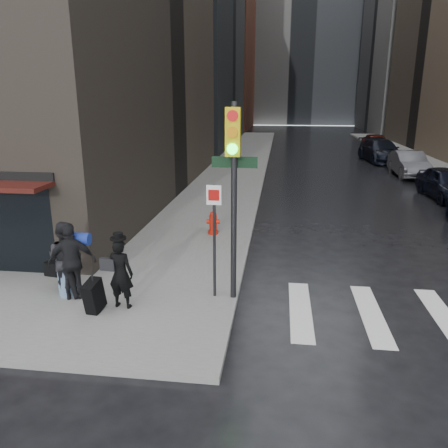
{
  "coord_description": "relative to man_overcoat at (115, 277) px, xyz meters",
  "views": [
    {
      "loc": [
        2.9,
        -8.38,
        4.78
      ],
      "look_at": [
        1.38,
        3.46,
        1.3
      ],
      "focal_mm": 35.0,
      "sensor_mm": 36.0,
      "label": 1
    }
  ],
  "objects": [
    {
      "name": "man_greycoat",
      "position": [
        -1.17,
        0.37,
        0.17
      ],
      "size": [
        1.16,
        0.75,
        1.84
      ],
      "rotation": [
        0.0,
        0.0,
        3.45
      ],
      "color": "black",
      "rests_on": "ground"
    },
    {
      "name": "sidewalk_right",
      "position": [
        14.17,
        26.71,
        -0.83
      ],
      "size": [
        3.0,
        50.0,
        0.15
      ],
      "primitive_type": "cube",
      "color": "slate",
      "rests_on": "ground"
    },
    {
      "name": "man_jeans",
      "position": [
        -1.41,
        0.53,
        0.17
      ],
      "size": [
        1.3,
        0.85,
        1.85
      ],
      "rotation": [
        0.0,
        0.0,
        2.99
      ],
      "color": "black",
      "rests_on": "ground"
    },
    {
      "name": "traffic_light",
      "position": [
        2.53,
        0.8,
        2.18
      ],
      "size": [
        1.14,
        0.49,
        4.54
      ],
      "rotation": [
        0.0,
        0.0,
        -0.01
      ],
      "color": "black",
      "rests_on": "ground"
    },
    {
      "name": "parked_car_3",
      "position": [
        11.21,
        26.18,
        -0.07
      ],
      "size": [
        2.92,
        5.97,
        1.67
      ],
      "primitive_type": "imported",
      "rotation": [
        0.0,
        0.0,
        0.1
      ],
      "color": "black",
      "rests_on": "ground"
    },
    {
      "name": "parked_car_1",
      "position": [
        11.66,
        13.4,
        -0.14
      ],
      "size": [
        2.02,
        4.55,
        1.52
      ],
      "primitive_type": "imported",
      "rotation": [
        0.0,
        0.0,
        0.05
      ],
      "color": "black",
      "rests_on": "ground"
    },
    {
      "name": "parked_car_2",
      "position": [
        11.57,
        19.79,
        -0.13
      ],
      "size": [
        1.67,
        4.71,
        1.55
      ],
      "primitive_type": "imported",
      "rotation": [
        0.0,
        0.0,
        -0.01
      ],
      "color": "#4D4D52",
      "rests_on": "ground"
    },
    {
      "name": "sidewalk_left",
      "position": [
        0.67,
        26.71,
        -0.83
      ],
      "size": [
        4.0,
        50.0,
        0.15
      ],
      "primitive_type": "cube",
      "color": "slate",
      "rests_on": "ground"
    },
    {
      "name": "fire_hydrant",
      "position": [
        1.33,
        5.83,
        -0.39
      ],
      "size": [
        0.46,
        0.36,
        0.82
      ],
      "rotation": [
        0.0,
        0.0,
        0.04
      ],
      "color": "#B61A0B",
      "rests_on": "ground"
    },
    {
      "name": "man_overcoat",
      "position": [
        0.0,
        0.0,
        0.0
      ],
      "size": [
        1.01,
        0.88,
        1.81
      ],
      "rotation": [
        0.0,
        0.0,
        3.04
      ],
      "color": "black",
      "rests_on": "ground"
    },
    {
      "name": "parked_car_4",
      "position": [
        12.12,
        32.57,
        -0.09
      ],
      "size": [
        2.15,
        4.86,
        1.63
      ],
      "primitive_type": "imported",
      "rotation": [
        0.0,
        0.0,
        0.05
      ],
      "color": "#43130D",
      "rests_on": "ground"
    },
    {
      "name": "ground",
      "position": [
        0.67,
        -0.29,
        -0.9
      ],
      "size": [
        140.0,
        140.0,
        0.0
      ],
      "primitive_type": "plane",
      "color": "black",
      "rests_on": "ground"
    },
    {
      "name": "bldg_left_far",
      "position": [
        -12.33,
        61.71,
        12.1
      ],
      "size": [
        22.0,
        20.0,
        26.0
      ],
      "primitive_type": "cube",
      "color": "#57281D",
      "rests_on": "ground"
    },
    {
      "name": "bldg_distant",
      "position": [
        6.67,
        77.71,
        15.1
      ],
      "size": [
        40.0,
        12.0,
        32.0
      ],
      "primitive_type": "cube",
      "color": "slate",
      "rests_on": "ground"
    }
  ]
}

